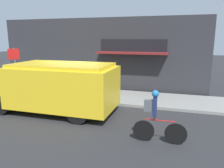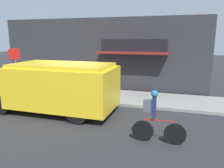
# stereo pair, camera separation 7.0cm
# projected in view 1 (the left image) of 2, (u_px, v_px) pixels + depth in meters

# --- Properties ---
(ground_plane) EXTENTS (70.00, 70.00, 0.00)m
(ground_plane) POSITION_uv_depth(u_px,v_px,m) (78.00, 102.00, 10.97)
(ground_plane) COLOR #2B2B2D
(sidewalk) EXTENTS (28.00, 2.69, 0.13)m
(sidewalk) POSITION_uv_depth(u_px,v_px,m) (88.00, 95.00, 12.22)
(sidewalk) COLOR gray
(sidewalk) RESTS_ON ground_plane
(storefront) EXTENTS (12.92, 1.00, 4.35)m
(storefront) POSITION_uv_depth(u_px,v_px,m) (99.00, 54.00, 13.27)
(storefront) COLOR #2D2D33
(storefront) RESTS_ON ground_plane
(school_bus) EXTENTS (5.75, 2.80, 2.13)m
(school_bus) POSITION_uv_depth(u_px,v_px,m) (56.00, 87.00, 9.40)
(school_bus) COLOR yellow
(school_bus) RESTS_ON ground_plane
(cyclist) EXTENTS (1.64, 0.22, 1.66)m
(cyclist) POSITION_uv_depth(u_px,v_px,m) (156.00, 117.00, 6.64)
(cyclist) COLOR black
(cyclist) RESTS_ON ground_plane
(stop_sign_post) EXTENTS (0.45, 0.45, 2.50)m
(stop_sign_post) POSITION_uv_depth(u_px,v_px,m) (15.00, 62.00, 12.47)
(stop_sign_post) COLOR slate
(stop_sign_post) RESTS_ON sidewalk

